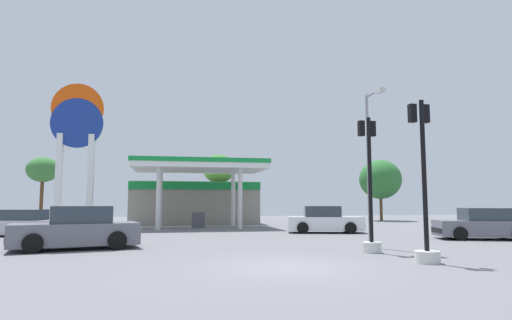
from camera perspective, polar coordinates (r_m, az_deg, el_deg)
name	(u,v)px	position (r m, az deg, el deg)	size (l,w,h in m)	color
ground_plane	(287,267)	(12.29, 4.12, -14.08)	(90.00, 90.00, 0.00)	slate
gas_station	(195,198)	(36.35, -8.18, -5.08)	(10.47, 12.43, 4.75)	gray
station_pole_sign	(76,137)	(33.72, -22.87, 2.85)	(3.65, 0.56, 10.51)	white
car_0	(482,225)	(23.90, 27.95, -7.69)	(4.59, 2.95, 1.53)	black
car_1	(23,224)	(26.35, -28.74, -7.51)	(4.24, 2.52, 1.42)	black
car_2	(77,229)	(18.17, -22.82, -8.55)	(4.95, 2.97, 1.66)	black
car_3	(324,221)	(26.07, 9.12, -8.00)	(4.74, 2.86, 1.59)	black
traffic_signal_0	(425,207)	(13.91, 21.61, -5.88)	(0.74, 0.74, 4.94)	silver
traffic_signal_1	(370,203)	(16.15, 15.01, -5.51)	(0.66, 0.69, 4.93)	silver
tree_0	(43,170)	(43.18, -26.60, -1.23)	(2.83, 2.83, 5.90)	brown
tree_1	(219,169)	(40.37, -4.99, -1.23)	(3.03, 3.03, 6.30)	brown
tree_2	(380,179)	(44.51, 16.27, -2.50)	(4.15, 4.15, 6.07)	brown
corner_streetlamp	(370,152)	(17.78, 15.05, 0.99)	(0.24, 1.48, 6.24)	gray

